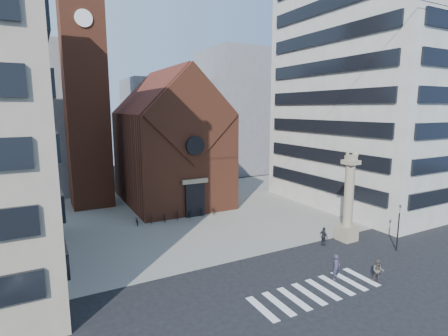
{
  "coord_description": "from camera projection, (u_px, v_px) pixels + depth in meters",
  "views": [
    {
      "loc": [
        -15.85,
        -19.92,
        12.67
      ],
      "look_at": [
        -0.87,
        8.0,
        7.26
      ],
      "focal_mm": 28.0,
      "sensor_mm": 36.0,
      "label": 1
    }
  ],
  "objects": [
    {
      "name": "pedestrian_2",
      "position": [
        324.0,
        236.0,
        32.55
      ],
      "size": [
        0.51,
        1.07,
        1.79
      ],
      "primitive_type": "imported",
      "rotation": [
        0.0,
        0.0,
        1.5
      ],
      "color": "#24242B",
      "rests_on": "ground"
    },
    {
      "name": "pedestrian_1",
      "position": [
        378.0,
        271.0,
        25.76
      ],
      "size": [
        1.03,
        1.05,
        1.71
      ],
      "primitive_type": "imported",
      "rotation": [
        0.0,
        0.0,
        -0.86
      ],
      "color": "#554944",
      "rests_on": "ground"
    },
    {
      "name": "piazza",
      "position": [
        188.0,
        212.0,
        43.32
      ],
      "size": [
        46.0,
        30.0,
        0.05
      ],
      "primitive_type": "cube",
      "color": "gray",
      "rests_on": "ground"
    },
    {
      "name": "scooter_4",
      "position": [
        189.0,
        213.0,
        41.11
      ],
      "size": [
        0.89,
        1.85,
        0.93
      ],
      "primitive_type": "imported",
      "rotation": [
        0.0,
        0.0,
        -0.16
      ],
      "color": "black",
      "rests_on": "piazza"
    },
    {
      "name": "zebra_crossing",
      "position": [
        316.0,
        291.0,
        24.47
      ],
      "size": [
        10.2,
        3.2,
        0.01
      ],
      "primitive_type": null,
      "color": "white",
      "rests_on": "ground"
    },
    {
      "name": "traffic_light",
      "position": [
        398.0,
        226.0,
        31.16
      ],
      "size": [
        0.13,
        0.16,
        4.3
      ],
      "color": "black",
      "rests_on": "ground"
    },
    {
      "name": "church",
      "position": [
        170.0,
        144.0,
        47.23
      ],
      "size": [
        12.0,
        16.65,
        18.0
      ],
      "color": "brown",
      "rests_on": "ground"
    },
    {
      "name": "scooter_0",
      "position": [
        137.0,
        221.0,
        38.25
      ],
      "size": [
        0.89,
        1.85,
        0.93
      ],
      "primitive_type": "imported",
      "rotation": [
        0.0,
        0.0,
        -0.16
      ],
      "color": "black",
      "rests_on": "piazza"
    },
    {
      "name": "scooter_6",
      "position": [
        212.0,
        210.0,
        42.53
      ],
      "size": [
        0.89,
        1.85,
        0.93
      ],
      "primitive_type": "imported",
      "rotation": [
        0.0,
        0.0,
        -0.16
      ],
      "color": "black",
      "rests_on": "piazza"
    },
    {
      "name": "lion_column",
      "position": [
        348.0,
        206.0,
        33.51
      ],
      "size": [
        1.63,
        1.6,
        8.68
      ],
      "color": "gray",
      "rests_on": "ground"
    },
    {
      "name": "ground",
      "position": [
        283.0,
        276.0,
        26.82
      ],
      "size": [
        120.0,
        120.0,
        0.0
      ],
      "primitive_type": "plane",
      "color": "black",
      "rests_on": "ground"
    },
    {
      "name": "campanile",
      "position": [
        85.0,
        84.0,
        43.84
      ],
      "size": [
        5.5,
        5.5,
        31.2
      ],
      "color": "brown",
      "rests_on": "ground"
    },
    {
      "name": "bg_block_left",
      "position": [
        3.0,
        120.0,
        50.4
      ],
      "size": [
        16.0,
        14.0,
        22.0
      ],
      "primitive_type": "cube",
      "color": "gray",
      "rests_on": "ground"
    },
    {
      "name": "scooter_5",
      "position": [
        201.0,
        211.0,
        41.81
      ],
      "size": [
        0.75,
        1.78,
        1.04
      ],
      "primitive_type": "imported",
      "rotation": [
        0.0,
        0.0,
        -0.16
      ],
      "color": "black",
      "rests_on": "piazza"
    },
    {
      "name": "scooter_1",
      "position": [
        151.0,
        218.0,
        38.96
      ],
      "size": [
        0.75,
        1.78,
        1.04
      ],
      "primitive_type": "imported",
      "rotation": [
        0.0,
        0.0,
        -0.16
      ],
      "color": "black",
      "rests_on": "piazza"
    },
    {
      "name": "bg_block_right",
      "position": [
        244.0,
        112.0,
        71.54
      ],
      "size": [
        16.0,
        14.0,
        24.0
      ],
      "primitive_type": "cube",
      "color": "gray",
      "rests_on": "ground"
    },
    {
      "name": "scooter_2",
      "position": [
        164.0,
        217.0,
        39.68
      ],
      "size": [
        0.89,
        1.85,
        0.93
      ],
      "primitive_type": "imported",
      "rotation": [
        0.0,
        0.0,
        -0.16
      ],
      "color": "black",
      "rests_on": "piazza"
    },
    {
      "name": "building_right",
      "position": [
        377.0,
        83.0,
        45.74
      ],
      "size": [
        18.0,
        22.0,
        32.0
      ],
      "primitive_type": "cube",
      "color": "beige",
      "rests_on": "ground"
    },
    {
      "name": "bg_block_mid",
      "position": [
        165.0,
        128.0,
        67.2
      ],
      "size": [
        14.0,
        12.0,
        18.0
      ],
      "primitive_type": "cube",
      "color": "gray",
      "rests_on": "ground"
    },
    {
      "name": "scooter_3",
      "position": [
        177.0,
        214.0,
        40.38
      ],
      "size": [
        0.75,
        1.78,
        1.04
      ],
      "primitive_type": "imported",
      "rotation": [
        0.0,
        0.0,
        -0.16
      ],
      "color": "black",
      "rests_on": "piazza"
    },
    {
      "name": "pedestrian_0",
      "position": [
        336.0,
        267.0,
        26.12
      ],
      "size": [
        0.79,
        0.61,
        1.92
      ],
      "primitive_type": "imported",
      "rotation": [
        0.0,
        0.0,
        0.24
      ],
      "color": "#363144",
      "rests_on": "ground"
    }
  ]
}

